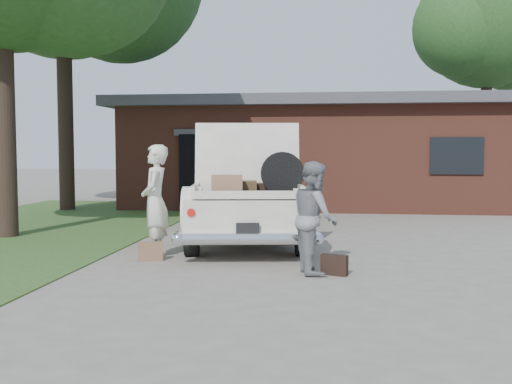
# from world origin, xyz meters

# --- Properties ---
(ground) EXTENTS (90.00, 90.00, 0.00)m
(ground) POSITION_xyz_m (0.00, 0.00, 0.00)
(ground) COLOR gray
(ground) RESTS_ON ground
(grass_strip) EXTENTS (6.00, 16.00, 0.02)m
(grass_strip) POSITION_xyz_m (-5.50, 3.00, 0.01)
(grass_strip) COLOR #2D4C1E
(grass_strip) RESTS_ON ground
(house) EXTENTS (12.80, 7.80, 3.30)m
(house) POSITION_xyz_m (0.98, 11.47, 1.67)
(house) COLOR brown
(house) RESTS_ON ground
(tree_right) EXTENTS (6.53, 5.68, 9.96)m
(tree_right) POSITION_xyz_m (7.56, 17.14, 6.81)
(tree_right) COLOR #38281E
(tree_right) RESTS_ON ground
(sedan) EXTENTS (2.80, 5.59, 2.21)m
(sedan) POSITION_xyz_m (-0.46, 2.84, 0.79)
(sedan) COLOR white
(sedan) RESTS_ON ground
(woman_left) EXTENTS (0.54, 0.73, 1.84)m
(woman_left) POSITION_xyz_m (-1.69, 0.84, 0.92)
(woman_left) COLOR silver
(woman_left) RESTS_ON ground
(woman_right) EXTENTS (0.78, 0.91, 1.60)m
(woman_right) POSITION_xyz_m (0.93, -0.11, 0.80)
(woman_right) COLOR gray
(woman_right) RESTS_ON ground
(suitcase_left) EXTENTS (0.41, 0.24, 0.30)m
(suitcase_left) POSITION_xyz_m (-1.67, 0.49, 0.15)
(suitcase_left) COLOR #886145
(suitcase_left) RESTS_ON ground
(suitcase_right) EXTENTS (0.39, 0.24, 0.29)m
(suitcase_right) POSITION_xyz_m (1.21, -0.25, 0.14)
(suitcase_right) COLOR black
(suitcase_right) RESTS_ON ground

